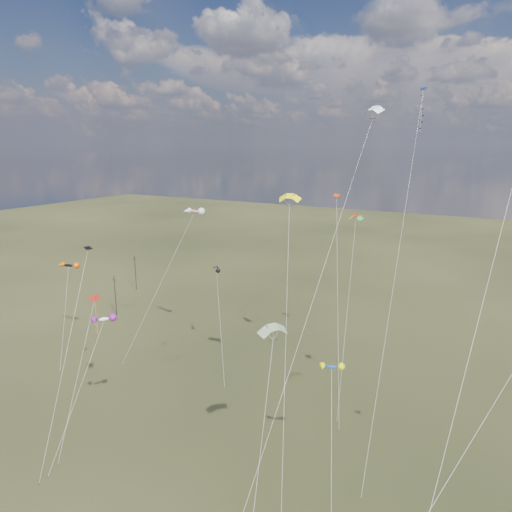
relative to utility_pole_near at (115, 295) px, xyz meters
The scene contains 16 objects.
ground 48.59m from the utility_pole_near, 38.29° to the right, with size 400.00×400.00×0.00m, color black.
utility_pole_near is the anchor object (origin of this frame).
utility_pole_far 16.12m from the utility_pole_near, 119.74° to the left, with size 1.40×0.20×8.00m.
diamond_navy_tall 62.23m from the utility_pole_near, ahead, with size 1.76×23.29×39.17m.
diamond_black_mid 38.38m from the utility_pole_near, 49.72° to the right, with size 5.83×13.55×20.90m.
diamond_red_low 35.60m from the utility_pole_near, 47.22° to the right, with size 4.16×10.33×15.11m.
diamond_orange_center 48.79m from the utility_pole_near, ahead, with size 6.54×13.70×26.12m.
parafoil_yellow 51.03m from the utility_pole_near, 17.98° to the right, with size 8.94×17.91×27.61m.
parafoil_blue_white 60.57m from the utility_pole_near, ahead, with size 3.96×27.69×37.13m.
parafoil_striped 55.50m from the utility_pole_near, 28.63° to the right, with size 3.57×10.08×17.10m.
parafoil_tricolor 49.16m from the utility_pole_near, ahead, with size 5.66×19.24×22.82m.
novelty_black_orange 15.76m from the utility_pole_near, 75.94° to the right, with size 8.75×9.57×13.95m.
novelty_orange_black 28.91m from the utility_pole_near, ahead, with size 8.18×10.07×14.40m.
novelty_white_purple 40.49m from the utility_pole_near, 45.06° to the right, with size 2.05×9.77×14.53m.
novelty_redwhite_stripe 29.95m from the utility_pole_near, 11.41° to the right, with size 8.73×11.22×23.31m.
novelty_blue_yellow 57.03m from the utility_pole_near, 23.17° to the right, with size 4.87×10.03×12.34m.
Camera 1 is at (26.86, -30.48, 32.54)m, focal length 32.00 mm.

